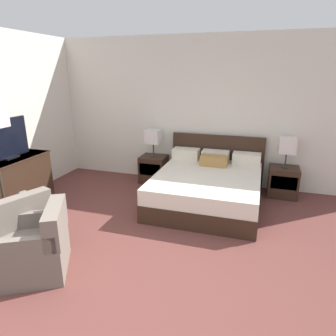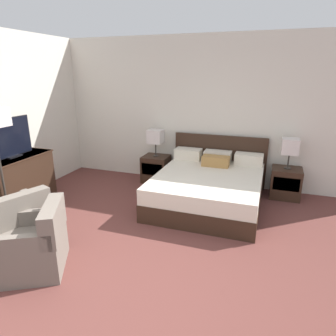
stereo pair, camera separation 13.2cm
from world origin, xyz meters
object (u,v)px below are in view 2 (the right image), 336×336
object	(u,v)px
dresser	(13,183)
tv	(10,138)
armchair_companion	(34,246)
bed	(209,187)
table_lamp_right	(290,147)
table_lamp_left	(156,137)
armchair_by_window	(16,225)
nightstand_left	(156,169)
nightstand_right	(286,183)

from	to	relation	value
dresser	tv	size ratio (longest dim) A/B	1.68
armchair_companion	bed	bearing A→B (deg)	58.71
table_lamp_right	tv	size ratio (longest dim) A/B	0.66
table_lamp_left	armchair_by_window	distance (m)	2.93
armchair_by_window	dresser	bearing A→B (deg)	136.23
bed	dresser	size ratio (longest dim) A/B	1.48
nightstand_left	armchair_companion	bearing A→B (deg)	-94.35
table_lamp_left	armchair_companion	xyz separation A→B (m)	(-0.23, -3.06, -0.63)
armchair_by_window	armchair_companion	world-z (taller)	same
tv	armchair_companion	distance (m)	2.06
nightstand_left	tv	xyz separation A→B (m)	(-1.66, -1.84, 0.87)
tv	armchair_by_window	size ratio (longest dim) A/B	0.89
table_lamp_right	dresser	world-z (taller)	table_lamp_right
dresser	nightstand_right	bearing A→B (deg)	25.10
bed	nightstand_left	bearing A→B (deg)	150.64
nightstand_left	armchair_by_window	xyz separation A→B (m)	(-0.79, -2.75, 0.02)
nightstand_right	table_lamp_left	distance (m)	2.51
nightstand_right	tv	world-z (taller)	tv
dresser	armchair_by_window	xyz separation A→B (m)	(0.88, -0.84, -0.15)
table_lamp_left	tv	bearing A→B (deg)	-132.03
nightstand_left	dresser	size ratio (longest dim) A/B	0.39
table_lamp_right	armchair_by_window	distance (m)	4.27
table_lamp_right	armchair_by_window	bearing A→B (deg)	-139.38
table_lamp_left	armchair_companion	world-z (taller)	table_lamp_left
table_lamp_left	table_lamp_right	xyz separation A→B (m)	(2.42, 0.00, 0.00)
nightstand_right	table_lamp_right	size ratio (longest dim) A/B	1.00
nightstand_left	dresser	xyz separation A→B (m)	(-1.66, -1.91, 0.17)
bed	table_lamp_right	distance (m)	1.52
bed	armchair_by_window	world-z (taller)	bed
bed	dresser	distance (m)	3.13
nightstand_left	table_lamp_left	distance (m)	0.65
nightstand_left	armchair_by_window	world-z (taller)	armchair_by_window
table_lamp_left	tv	world-z (taller)	tv
tv	armchair_companion	bearing A→B (deg)	-40.32
tv	armchair_by_window	world-z (taller)	tv
table_lamp_right	dresser	xyz separation A→B (m)	(-4.08, -1.91, -0.48)
bed	nightstand_right	distance (m)	1.39
nightstand_left	table_lamp_right	xyz separation A→B (m)	(2.42, 0.00, 0.65)
armchair_by_window	table_lamp_left	bearing A→B (deg)	74.00
table_lamp_right	armchair_by_window	xyz separation A→B (m)	(-3.21, -2.75, -0.63)
tv	armchair_by_window	bearing A→B (deg)	-46.18
table_lamp_left	armchair_by_window	bearing A→B (deg)	-106.00
nightstand_right	tv	distance (m)	4.56
dresser	armchair_by_window	bearing A→B (deg)	-43.77
nightstand_right	armchair_by_window	bearing A→B (deg)	-139.39
nightstand_left	table_lamp_right	distance (m)	2.51
armchair_companion	armchair_by_window	bearing A→B (deg)	151.38
bed	table_lamp_right	xyz separation A→B (m)	(1.21, 0.68, 0.62)
dresser	tv	bearing A→B (deg)	87.93
tv	table_lamp_left	bearing A→B (deg)	47.97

